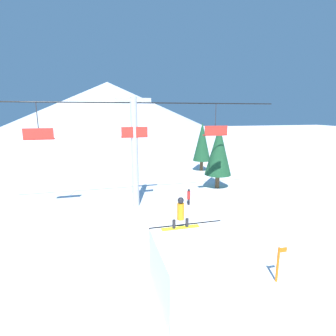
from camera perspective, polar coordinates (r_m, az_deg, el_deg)
ground_plane at (r=10.78m, az=4.87°, el=-26.81°), size 220.00×220.00×0.00m
mountain_ridge at (r=83.61m, az=-12.86°, el=12.49°), size 70.41×70.41×15.52m
snow_ramp at (r=10.49m, az=6.88°, el=-20.93°), size 3.16×3.36×2.12m
snowboarder at (r=10.72m, az=2.76°, el=-9.79°), size 1.58×0.29×1.32m
chairlift at (r=18.52m, az=-7.28°, el=5.19°), size 21.44×0.48×7.77m
pine_tree_near at (r=23.58m, az=10.95°, el=3.79°), size 2.36×2.36×5.68m
pine_tree_far at (r=30.53m, az=7.43°, el=5.63°), size 2.03×2.03×5.60m
trail_marker at (r=12.04m, az=22.85°, el=-18.60°), size 0.41×0.10×1.50m
distant_skier at (r=19.51m, az=4.53°, el=-6.15°), size 0.24×0.24×1.23m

